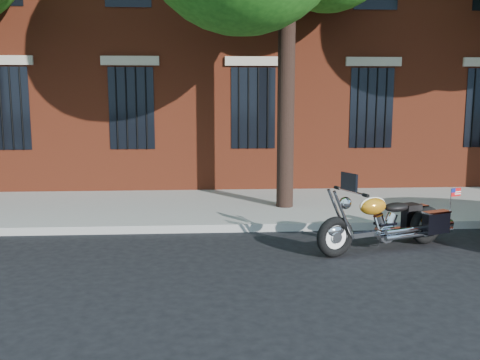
{
  "coord_description": "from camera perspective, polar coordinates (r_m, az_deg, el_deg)",
  "views": [
    {
      "loc": [
        -1.16,
        -8.31,
        2.49
      ],
      "look_at": [
        -0.59,
        0.8,
        1.06
      ],
      "focal_mm": 40.0,
      "sensor_mm": 36.0,
      "label": 1
    }
  ],
  "objects": [
    {
      "name": "sidewalk",
      "position": [
        11.88,
        2.12,
        -2.85
      ],
      "size": [
        40.0,
        3.6,
        0.15
      ],
      "primitive_type": "cube",
      "color": "gray",
      "rests_on": "ground"
    },
    {
      "name": "ground",
      "position": [
        8.76,
        4.24,
        -7.66
      ],
      "size": [
        120.0,
        120.0,
        0.0
      ],
      "primitive_type": "plane",
      "color": "black",
      "rests_on": "ground"
    },
    {
      "name": "curb",
      "position": [
        10.06,
        3.18,
        -5.02
      ],
      "size": [
        40.0,
        0.16,
        0.15
      ],
      "primitive_type": "cube",
      "color": "gray",
      "rests_on": "ground"
    },
    {
      "name": "motorcycle",
      "position": [
        9.08,
        15.65,
        -4.46
      ],
      "size": [
        2.57,
        1.31,
        1.32
      ],
      "rotation": [
        0.0,
        0.0,
        0.37
      ],
      "color": "black",
      "rests_on": "ground"
    }
  ]
}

